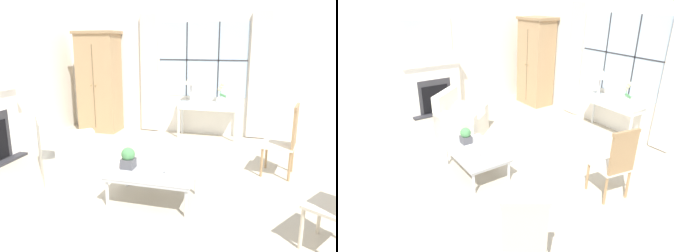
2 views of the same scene
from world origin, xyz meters
TOP-DOWN VIEW (x-y plane):
  - ground_plane at (0.00, 0.00)m, footprint 14.00×14.00m
  - wall_back_windowed at (0.00, 3.02)m, footprint 7.20×0.14m
  - wall_left at (-3.03, 0.60)m, footprint 0.06×7.20m
  - fireplace at (-2.91, 0.24)m, footprint 0.34×1.37m
  - armoire at (-2.18, 2.68)m, footprint 0.91×0.60m
  - console_table at (0.18, 2.74)m, footprint 1.22×0.41m
  - table_lamp at (-0.16, 2.70)m, footprint 0.28×0.28m
  - potted_orchid at (0.42, 2.78)m, footprint 0.18×0.15m
  - armchair_upholstered at (-1.46, 0.23)m, footprint 1.16×1.16m
  - side_chair_wooden at (1.58, 1.06)m, footprint 0.51×0.51m
  - accent_chair_wooden at (1.98, -0.76)m, footprint 0.61×0.61m
  - coffee_table at (-0.02, -0.19)m, footprint 1.06×0.69m
  - potted_plant_small at (-0.34, -0.20)m, footprint 0.17×0.17m
  - pillar_candle at (0.19, -0.27)m, footprint 0.10×0.10m

SIDE VIEW (x-z plane):
  - ground_plane at x=0.00m, z-range 0.00..0.00m
  - armchair_upholstered at x=-1.46m, z-range -0.15..0.72m
  - coffee_table at x=-0.02m, z-range 0.15..0.54m
  - pillar_candle at x=0.19m, z-range 0.38..0.52m
  - potted_plant_small at x=-0.34m, z-range 0.39..0.65m
  - accent_chair_wooden at x=1.98m, z-range 0.05..1.07m
  - side_chair_wooden at x=1.58m, z-range 0.05..1.11m
  - console_table at x=0.18m, z-range 0.27..1.00m
  - fireplace at x=-2.91m, z-range -0.37..1.79m
  - potted_orchid at x=0.42m, z-range 0.68..1.10m
  - armoire at x=-2.18m, z-range 0.01..2.14m
  - table_lamp at x=-0.16m, z-range 0.89..1.46m
  - wall_back_windowed at x=0.00m, z-range -0.01..2.79m
  - wall_left at x=-3.03m, z-range 0.00..2.80m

